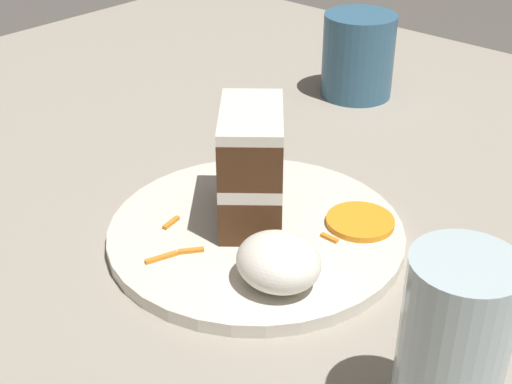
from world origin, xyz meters
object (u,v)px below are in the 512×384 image
Objects in this scene: plate at (256,233)px; cake_slice at (251,166)px; cream_dollop at (278,262)px; coffee_mug at (358,52)px; drinking_glass at (450,362)px; orange_garnish at (360,222)px.

cake_slice is at bearing -36.20° from plate.
coffee_mug reaches higher than cream_dollop.
drinking_glass is at bearing 118.49° from cake_slice.
drinking_glass is 0.52m from coffee_mug.
coffee_mug is at bearing -54.55° from orange_garnish.
plate is 0.24m from drinking_glass.
cake_slice is at bearing -21.01° from drinking_glass.
cake_slice reaches higher than cream_dollop.
orange_garnish is 0.47× the size of drinking_glass.
cake_slice reaches higher than orange_garnish.
drinking_glass reaches higher than plate.
coffee_mug is (0.12, -0.32, 0.05)m from plate.
coffee_mug is (0.10, -0.31, -0.01)m from cake_slice.
coffee_mug is (0.18, -0.36, 0.02)m from cream_dollop.
orange_garnish is at bearing -135.10° from plate.
coffee_mug reaches higher than plate.
drinking_glass is (-0.22, 0.08, 0.05)m from plate.
coffee_mug is at bearing -69.46° from plate.
cake_slice is at bearing -36.05° from cream_dollop.
orange_garnish is 0.21m from drinking_glass.
drinking_glass is at bearing 160.18° from plate.
drinking_glass is (-0.23, 0.09, -0.01)m from cake_slice.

